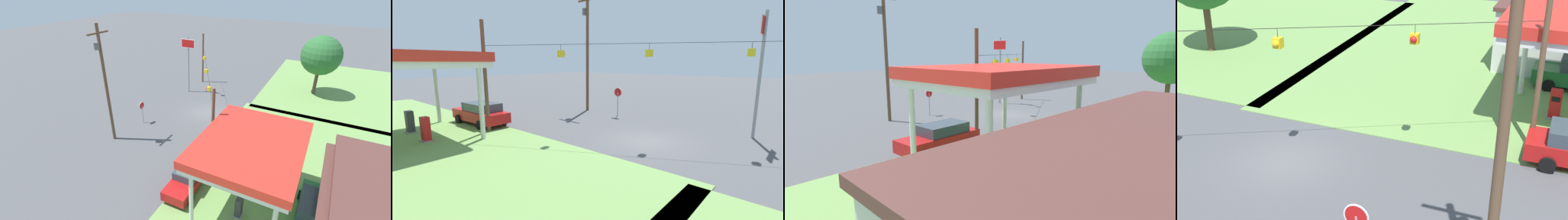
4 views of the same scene
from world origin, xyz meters
The scene contains 11 objects.
ground_plane centered at (0.00, 0.00, 0.00)m, with size 160.00×160.00×0.00m, color #4C4C4F.
gas_station_canopy centered at (11.16, 8.61, 4.70)m, with size 8.26×6.37×5.22m.
fuel_pump_near centered at (9.71, 8.61, 0.71)m, with size 0.71×0.56×1.50m.
fuel_pump_far centered at (12.61, 8.61, 0.71)m, with size 0.71×0.56×1.50m.
car_at_pumps_front centered at (11.50, 4.29, 0.88)m, with size 5.22×2.22×1.68m.
car_at_pumps_rear centered at (10.71, 12.92, 0.96)m, with size 5.06×2.13×1.88m.
stop_sign_roadside centered at (5.46, -5.00, 1.81)m, with size 0.80×0.08×2.50m.
stop_sign_overhead centered at (-4.67, -4.96, 5.28)m, with size 0.22×1.94×7.58m.
utility_pole_main centered at (9.41, -5.50, 6.15)m, with size 2.20×0.44×11.06m.
signal_span_gantry centered at (0.00, -0.01, 3.94)m, with size 18.49×10.24×7.29m.
tree_west_verge centered at (-12.13, 10.61, 5.34)m, with size 5.09×5.09×7.90m.
Camera 3 is at (22.45, 18.31, 5.82)m, focal length 28.00 mm.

